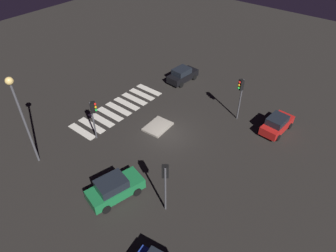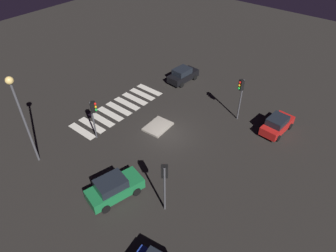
# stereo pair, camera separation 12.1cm
# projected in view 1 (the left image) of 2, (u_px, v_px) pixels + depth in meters

# --- Properties ---
(ground_plane) EXTENTS (80.00, 80.00, 0.00)m
(ground_plane) POSITION_uv_depth(u_px,v_px,m) (168.00, 135.00, 27.16)
(ground_plane) COLOR black
(traffic_island) EXTENTS (2.63, 2.04, 0.18)m
(traffic_island) POSITION_uv_depth(u_px,v_px,m) (158.00, 127.00, 27.92)
(traffic_island) COLOR gray
(traffic_island) RESTS_ON ground
(car_black) EXTENTS (3.88, 2.01, 1.64)m
(car_black) POSITION_uv_depth(u_px,v_px,m) (182.00, 75.00, 34.09)
(car_black) COLOR black
(car_black) RESTS_ON ground
(car_red) EXTENTS (3.80, 1.97, 1.61)m
(car_red) POSITION_uv_depth(u_px,v_px,m) (277.00, 124.00, 27.10)
(car_red) COLOR red
(car_red) RESTS_ON ground
(car_green) EXTENTS (4.29, 2.63, 1.76)m
(car_green) POSITION_uv_depth(u_px,v_px,m) (115.00, 188.00, 21.26)
(car_green) COLOR #196B38
(car_green) RESTS_ON ground
(traffic_light_west) EXTENTS (0.53, 0.54, 4.25)m
(traffic_light_west) POSITION_uv_depth(u_px,v_px,m) (240.00, 90.00, 27.02)
(traffic_light_west) COLOR #47474C
(traffic_light_west) RESTS_ON ground
(traffic_light_north) EXTENTS (0.53, 0.54, 4.05)m
(traffic_light_north) POSITION_uv_depth(u_px,v_px,m) (165.00, 177.00, 19.14)
(traffic_light_north) COLOR #47474C
(traffic_light_north) RESTS_ON ground
(traffic_light_east) EXTENTS (0.54, 0.53, 3.78)m
(traffic_light_east) POSITION_uv_depth(u_px,v_px,m) (93.00, 111.00, 25.05)
(traffic_light_east) COLOR #47474C
(traffic_light_east) RESTS_ON ground
(street_lamp) EXTENTS (0.56, 0.56, 7.70)m
(street_lamp) POSITION_uv_depth(u_px,v_px,m) (19.00, 108.00, 21.36)
(street_lamp) COLOR #47474C
(street_lamp) RESTS_ON ground
(crosswalk_near) EXTENTS (9.90, 3.20, 0.02)m
(crosswalk_near) POSITION_uv_depth(u_px,v_px,m) (118.00, 109.00, 30.29)
(crosswalk_near) COLOR silver
(crosswalk_near) RESTS_ON ground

